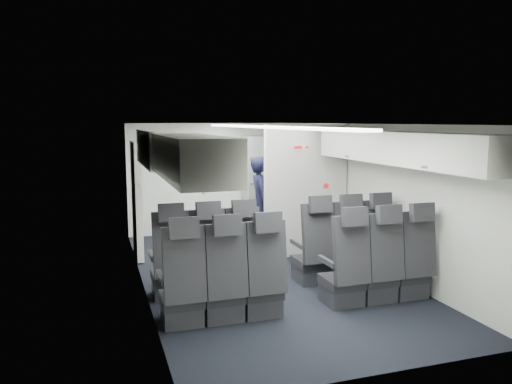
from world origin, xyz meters
TOP-DOWN VIEW (x-y plane):
  - cabin_shell at (0.00, 0.00)m, footprint 3.41×6.01m
  - seat_row_front at (-0.00, -0.53)m, footprint 3.33×0.56m
  - seat_row_mid at (-0.00, -1.43)m, footprint 3.33×0.56m
  - overhead_bin_left_rear at (-1.40, -2.00)m, footprint 0.53×1.80m
  - overhead_bin_left_front_open at (-1.44, -0.25)m, footprint 0.64×1.70m
  - overhead_bin_right_rear at (1.40, -2.00)m, footprint 0.53×1.80m
  - overhead_bin_right_front at (1.40, -0.25)m, footprint 0.53×1.70m
  - bulkhead_partition at (0.98, 0.80)m, footprint 1.40×0.15m
  - galley_unit at (0.95, 2.72)m, footprint 0.85×0.52m
  - boarding_door at (-1.64, 1.55)m, footprint 0.12×1.27m
  - flight_attendant at (0.42, 1.46)m, footprint 0.47×0.64m
  - carry_on_bag at (-1.40, -0.42)m, footprint 0.43×0.33m
  - papers at (0.61, 1.41)m, footprint 0.21×0.05m

SIDE VIEW (x-z plane):
  - seat_row_front at x=0.00m, z-range -0.21..1.02m
  - seat_row_mid at x=0.00m, z-range -0.21..1.02m
  - flight_attendant at x=0.42m, z-range 0.00..1.60m
  - galley_unit at x=0.95m, z-range 0.00..1.90m
  - boarding_door at x=-1.64m, z-range 0.02..1.88m
  - papers at x=0.61m, z-range 0.98..1.12m
  - bulkhead_partition at x=0.98m, z-range 0.01..2.14m
  - cabin_shell at x=0.00m, z-range 0.04..2.21m
  - overhead_bin_left_front_open at x=-1.44m, z-range 1.38..2.10m
  - carry_on_bag at x=-1.40m, z-range 1.71..1.94m
  - overhead_bin_right_front at x=1.40m, z-range 1.66..2.06m
  - overhead_bin_left_rear at x=-1.40m, z-range 1.66..2.06m
  - overhead_bin_right_rear at x=1.40m, z-range 1.66..2.06m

